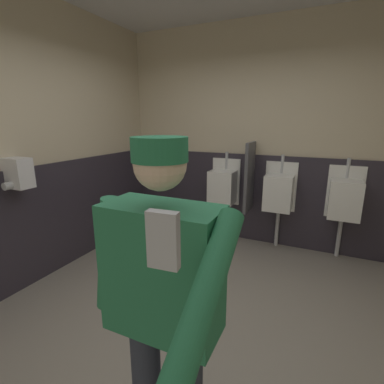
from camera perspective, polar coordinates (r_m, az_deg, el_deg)
ground_plane at (r=2.67m, az=0.36°, el=-25.27°), size 4.25×4.54×0.04m
wall_back at (r=4.00m, az=12.78°, el=10.70°), size 4.25×0.12×2.90m
wall_left at (r=3.32m, az=-31.07°, el=8.35°), size 0.12×4.54×2.90m
wainscot_band_back at (r=4.06m, az=11.90°, el=-1.25°), size 3.65×0.03×1.22m
wainscot_band_left at (r=3.42m, az=-28.55°, el=-5.68°), size 0.03×3.94×1.22m
urinal_left at (r=3.98m, az=6.28°, el=1.16°), size 0.40×0.34×1.24m
urinal_middle at (r=3.82m, az=16.99°, el=0.04°), size 0.40×0.34×1.24m
urinal_right at (r=3.80m, az=28.23°, el=-1.14°), size 0.40×0.34×1.24m
privacy_divider_panel at (r=3.78m, az=11.40°, el=2.93°), size 0.04×0.40×0.90m
person at (r=1.30m, az=-5.89°, el=-19.95°), size 0.71×0.60×1.62m
cell_phone at (r=0.53m, az=-5.79°, el=-9.56°), size 0.06×0.03×0.11m
hand_dryer at (r=3.09m, az=-31.50°, el=3.17°), size 0.24×0.23×0.28m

